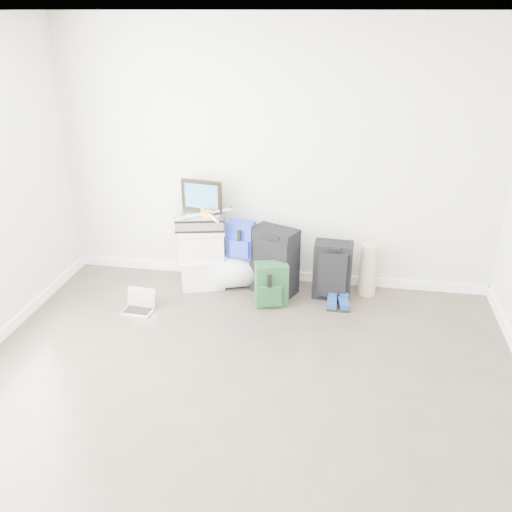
% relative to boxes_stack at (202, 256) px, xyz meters
% --- Properties ---
extents(ground, '(5.00, 5.00, 0.00)m').
position_rel_boxes_stack_xyz_m(ground, '(0.74, -2.22, -0.33)').
color(ground, '#3B322B').
rests_on(ground, ground).
extents(room_envelope, '(4.52, 5.02, 2.71)m').
position_rel_boxes_stack_xyz_m(room_envelope, '(0.74, -2.21, 1.39)').
color(room_envelope, silver).
rests_on(room_envelope, ground).
extents(boxes_stack, '(0.56, 0.51, 0.66)m').
position_rel_boxes_stack_xyz_m(boxes_stack, '(0.00, 0.00, 0.00)').
color(boxes_stack, silver).
rests_on(boxes_stack, ground).
extents(briefcase, '(0.55, 0.45, 0.14)m').
position_rel_boxes_stack_xyz_m(briefcase, '(0.00, 0.00, 0.40)').
color(briefcase, '#B2B2B7').
rests_on(briefcase, boxes_stack).
extents(painting, '(0.44, 0.09, 0.33)m').
position_rel_boxes_stack_xyz_m(painting, '(0.00, 0.10, 0.63)').
color(painting, black).
rests_on(painting, briefcase).
extents(drone, '(0.46, 0.46, 0.05)m').
position_rel_boxes_stack_xyz_m(drone, '(0.08, -0.02, 0.49)').
color(drone, gold).
rests_on(drone, briefcase).
extents(duffel_bag, '(0.65, 0.52, 0.35)m').
position_rel_boxes_stack_xyz_m(duffel_bag, '(0.42, 0.05, -0.16)').
color(duffel_bag, '#9D9FA5').
rests_on(duffel_bag, ground).
extents(blue_backpack, '(0.30, 0.24, 0.38)m').
position_rel_boxes_stack_xyz_m(blue_backpack, '(0.42, 0.02, 0.20)').
color(blue_backpack, '#1934A8').
rests_on(blue_backpack, duffel_bag).
extents(large_suitcase, '(0.52, 0.44, 0.70)m').
position_rel_boxes_stack_xyz_m(large_suitcase, '(0.78, -0.04, 0.02)').
color(large_suitcase, black).
rests_on(large_suitcase, ground).
extents(green_backpack, '(0.36, 0.31, 0.44)m').
position_rel_boxes_stack_xyz_m(green_backpack, '(0.79, -0.31, -0.12)').
color(green_backpack, '#143921').
rests_on(green_backpack, ground).
extents(carry_on, '(0.39, 0.26, 0.60)m').
position_rel_boxes_stack_xyz_m(carry_on, '(1.38, -0.04, -0.03)').
color(carry_on, black).
rests_on(carry_on, ground).
extents(shoes, '(0.23, 0.27, 0.08)m').
position_rel_boxes_stack_xyz_m(shoes, '(1.45, -0.24, -0.29)').
color(shoes, black).
rests_on(shoes, ground).
extents(rolled_rug, '(0.18, 0.18, 0.55)m').
position_rel_boxes_stack_xyz_m(rolled_rug, '(1.74, 0.09, -0.06)').
color(rolled_rug, tan).
rests_on(rolled_rug, ground).
extents(laptop, '(0.31, 0.23, 0.21)m').
position_rel_boxes_stack_xyz_m(laptop, '(-0.48, -0.64, -0.28)').
color(laptop, '#BABABE').
rests_on(laptop, ground).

